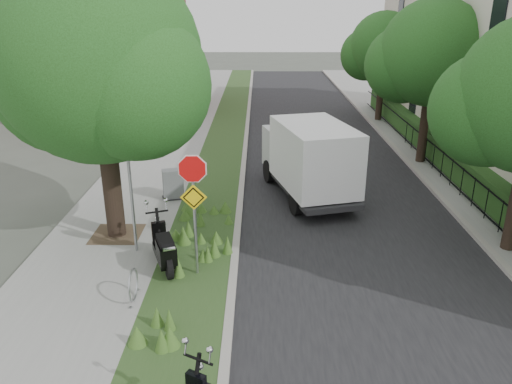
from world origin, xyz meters
TOP-DOWN VIEW (x-y plane):
  - ground at (0.00, 0.00)m, footprint 120.00×120.00m
  - sidewalk_near at (-4.25, 10.00)m, footprint 3.50×60.00m
  - verge at (-1.50, 10.00)m, footprint 2.00×60.00m
  - kerb_near at (-0.50, 10.00)m, footprint 0.20×60.00m
  - road at (3.00, 10.00)m, footprint 7.00×60.00m
  - kerb_far at (6.50, 10.00)m, footprint 0.20×60.00m
  - footpath_far at (8.20, 10.00)m, footprint 3.20×60.00m
  - street_tree_main at (-4.08, 2.86)m, footprint 6.21×5.54m
  - bare_post at (-3.20, 1.80)m, footprint 0.08×0.08m
  - bike_hoop at (-2.70, -0.60)m, footprint 0.06×0.78m
  - sign_assembly at (-1.40, 0.58)m, footprint 0.94×0.08m
  - fence_far at (7.20, 10.00)m, footprint 0.04×24.00m
  - hedge_far at (7.90, 10.00)m, footprint 1.00×24.00m
  - brick_building at (-9.50, 22.00)m, footprint 9.40×10.40m
  - far_tree_b at (6.94, 10.05)m, footprint 4.83×4.31m
  - far_tree_c at (6.94, 18.04)m, footprint 4.37×3.89m
  - scooter_near at (-2.22, 0.79)m, footprint 0.90×1.92m
  - box_truck at (1.86, 6.13)m, footprint 3.19×5.43m
  - utility_cabinet at (-2.80, 5.68)m, footprint 0.87×0.70m

SIDE VIEW (x-z plane):
  - ground at x=0.00m, z-range 0.00..0.00m
  - road at x=3.00m, z-range 0.00..0.01m
  - sidewalk_near at x=-4.25m, z-range 0.00..0.12m
  - verge at x=-1.50m, z-range 0.00..0.12m
  - footpath_far at x=8.20m, z-range 0.00..0.12m
  - kerb_near at x=-0.50m, z-range 0.00..0.13m
  - kerb_far at x=6.50m, z-range 0.00..0.13m
  - bike_hoop at x=-2.70m, z-range 0.11..0.88m
  - scooter_near at x=-2.22m, z-range 0.11..1.06m
  - utility_cabinet at x=-2.80m, z-range 0.10..1.12m
  - fence_far at x=7.20m, z-range 0.17..1.17m
  - hedge_far at x=7.90m, z-range 0.12..1.22m
  - box_truck at x=1.86m, z-range 0.35..2.66m
  - bare_post at x=-3.20m, z-range 0.12..4.12m
  - sign_assembly at x=-1.40m, z-range 0.72..3.94m
  - far_tree_c at x=6.94m, z-range 0.99..6.92m
  - brick_building at x=-9.50m, z-range 0.06..8.36m
  - far_tree_b at x=6.94m, z-range 1.09..7.65m
  - street_tree_main at x=-4.08m, z-range 0.97..8.63m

